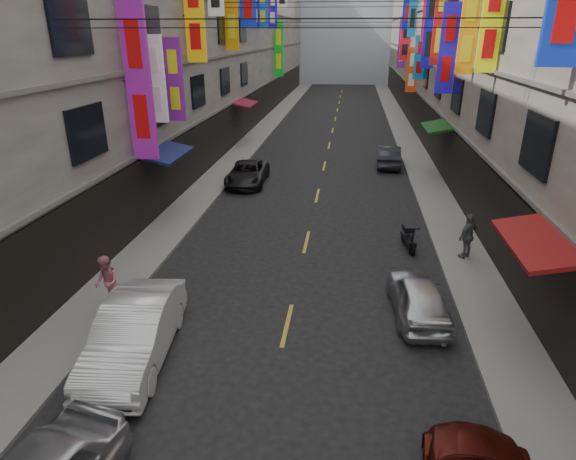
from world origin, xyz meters
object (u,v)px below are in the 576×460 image
(scooter_far_right, at_px, (408,238))
(car_left_far, at_px, (248,173))
(car_left_mid, at_px, (135,333))
(car_right_far, at_px, (389,156))
(pedestrian_lfar, at_px, (107,283))
(car_right_mid, at_px, (418,297))
(pedestrian_rfar, at_px, (468,236))

(scooter_far_right, relative_size, car_left_far, 0.42)
(car_left_mid, xyz_separation_m, car_right_far, (7.64, 20.51, -0.12))
(car_left_mid, distance_m, pedestrian_lfar, 2.74)
(car_left_far, bearing_deg, car_right_far, 29.81)
(car_left_far, distance_m, car_right_far, 9.39)
(car_right_mid, bearing_deg, car_left_far, -62.92)
(scooter_far_right, bearing_deg, car_right_mid, 79.23)
(car_right_mid, xyz_separation_m, car_right_far, (0.24, 17.49, 0.03))
(scooter_far_right, height_order, car_left_far, car_left_far)
(car_right_mid, relative_size, pedestrian_rfar, 2.13)
(car_right_far, bearing_deg, pedestrian_rfar, 101.38)
(car_left_mid, xyz_separation_m, car_right_mid, (7.40, 3.01, -0.15))
(pedestrian_rfar, bearing_deg, car_left_far, -84.00)
(scooter_far_right, height_order, car_left_mid, car_left_mid)
(scooter_far_right, relative_size, pedestrian_lfar, 1.08)
(car_left_mid, bearing_deg, pedestrian_rfar, 30.12)
(pedestrian_lfar, height_order, pedestrian_rfar, pedestrian_rfar)
(car_left_far, xyz_separation_m, pedestrian_rfar, (9.97, -8.51, 0.37))
(car_right_mid, relative_size, pedestrian_lfar, 2.18)
(scooter_far_right, relative_size, pedestrian_rfar, 1.06)
(pedestrian_lfar, relative_size, pedestrian_rfar, 0.98)
(scooter_far_right, xyz_separation_m, car_left_far, (-7.97, 7.68, 0.16))
(pedestrian_lfar, xyz_separation_m, pedestrian_rfar, (11.37, 4.99, 0.02))
(car_right_far, bearing_deg, car_left_mid, 72.61)
(scooter_far_right, bearing_deg, car_left_far, -52.19)
(car_right_far, bearing_deg, scooter_far_right, 92.91)
(car_right_mid, distance_m, car_right_far, 17.50)
(car_right_far, xyz_separation_m, pedestrian_rfar, (1.97, -13.43, 0.32))
(car_right_far, xyz_separation_m, pedestrian_lfar, (-9.40, -18.42, 0.31))
(car_right_mid, xyz_separation_m, pedestrian_lfar, (-9.16, -0.93, 0.33))
(car_right_mid, bearing_deg, pedestrian_lfar, 1.20)
(scooter_far_right, bearing_deg, car_right_far, -98.40)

